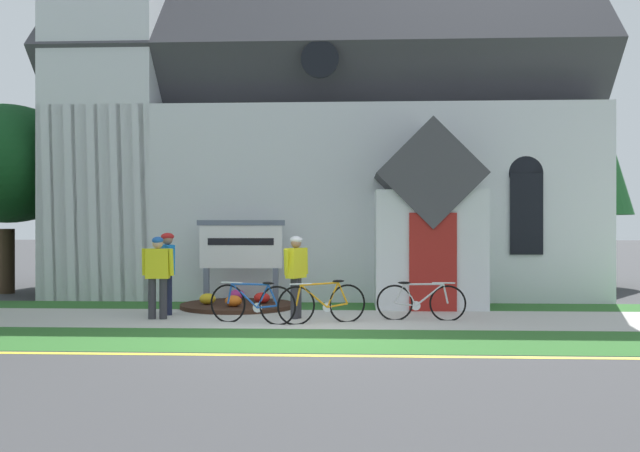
# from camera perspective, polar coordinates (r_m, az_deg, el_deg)

# --- Properties ---
(ground) EXTENTS (140.00, 140.00, 0.00)m
(ground) POSITION_cam_1_polar(r_m,az_deg,el_deg) (15.77, -0.92, -6.62)
(ground) COLOR #3D3D3F
(sidewalk_slab) EXTENTS (32.00, 2.74, 0.01)m
(sidewalk_slab) POSITION_cam_1_polar(r_m,az_deg,el_deg) (13.78, -0.60, -7.57)
(sidewalk_slab) COLOR #B7B5AD
(sidewalk_slab) RESTS_ON ground
(grass_verge) EXTENTS (32.00, 2.31, 0.01)m
(grass_verge) POSITION_cam_1_polar(r_m,az_deg,el_deg) (11.29, -1.37, -9.27)
(grass_verge) COLOR #2D6628
(grass_verge) RESTS_ON ground
(church_lawn) EXTENTS (24.00, 1.52, 0.01)m
(church_lawn) POSITION_cam_1_polar(r_m,az_deg,el_deg) (15.89, -0.14, -6.55)
(church_lawn) COLOR #2D6628
(church_lawn) RESTS_ON ground
(curb_paint_stripe) EXTENTS (28.00, 0.16, 0.01)m
(curb_paint_stripe) POSITION_cam_1_polar(r_m,az_deg,el_deg) (10.01, -1.92, -10.49)
(curb_paint_stripe) COLOR yellow
(curb_paint_stripe) RESTS_ON ground
(church_building) EXTENTS (14.28, 10.51, 13.12)m
(church_building) POSITION_cam_1_polar(r_m,az_deg,el_deg) (20.78, -0.64, 7.28)
(church_building) COLOR silver
(church_building) RESTS_ON ground
(church_sign) EXTENTS (2.00, 0.18, 1.95)m
(church_sign) POSITION_cam_1_polar(r_m,az_deg,el_deg) (16.01, -6.46, -1.81)
(church_sign) COLOR slate
(church_sign) RESTS_ON ground
(flower_bed) EXTENTS (2.53, 2.53, 0.34)m
(flower_bed) POSITION_cam_1_polar(r_m,az_deg,el_deg) (15.67, -6.75, -6.37)
(flower_bed) COLOR #382319
(flower_bed) RESTS_ON ground
(bicycle_yellow) EXTENTS (1.71, 0.13, 0.77)m
(bicycle_yellow) POSITION_cam_1_polar(r_m,az_deg,el_deg) (13.66, 8.21, -6.12)
(bicycle_yellow) COLOR black
(bicycle_yellow) RESTS_ON ground
(bicycle_red) EXTENTS (1.69, 0.56, 0.81)m
(bicycle_red) POSITION_cam_1_polar(r_m,az_deg,el_deg) (13.18, -5.50, -6.28)
(bicycle_red) COLOR black
(bicycle_red) RESTS_ON ground
(bicycle_blue) EXTENTS (1.63, 0.71, 0.83)m
(bicycle_blue) POSITION_cam_1_polar(r_m,az_deg,el_deg) (13.13, 0.20, -6.30)
(bicycle_blue) COLOR black
(bicycle_blue) RESTS_ON ground
(cyclist_in_green_jersey) EXTENTS (0.40, 0.73, 1.68)m
(cyclist_in_green_jersey) POSITION_cam_1_polar(r_m,az_deg,el_deg) (14.61, -12.32, -3.27)
(cyclist_in_green_jersey) COLOR #191E38
(cyclist_in_green_jersey) RESTS_ON ground
(cyclist_in_red_jersey) EXTENTS (0.43, 0.66, 1.62)m
(cyclist_in_red_jersey) POSITION_cam_1_polar(r_m,az_deg,el_deg) (13.70, -1.97, -3.67)
(cyclist_in_red_jersey) COLOR #2D2D33
(cyclist_in_red_jersey) RESTS_ON ground
(cyclist_in_orange_jersey) EXTENTS (0.64, 0.26, 1.61)m
(cyclist_in_orange_jersey) POSITION_cam_1_polar(r_m,az_deg,el_deg) (13.99, -13.09, -3.63)
(cyclist_in_orange_jersey) COLOR #2D2D33
(cyclist_in_orange_jersey) RESTS_ON ground
(roadside_conifer) EXTENTS (3.01, 3.01, 7.46)m
(roadside_conifer) POSITION_cam_1_polar(r_m,az_deg,el_deg) (23.28, 20.55, 7.33)
(roadside_conifer) COLOR #3D2D1E
(roadside_conifer) RESTS_ON ground
(yard_deciduous_tree) EXTENTS (4.23, 4.23, 5.07)m
(yard_deciduous_tree) POSITION_cam_1_polar(r_m,az_deg,el_deg) (20.67, -24.16, 4.61)
(yard_deciduous_tree) COLOR #3D2D1E
(yard_deciduous_tree) RESTS_ON ground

